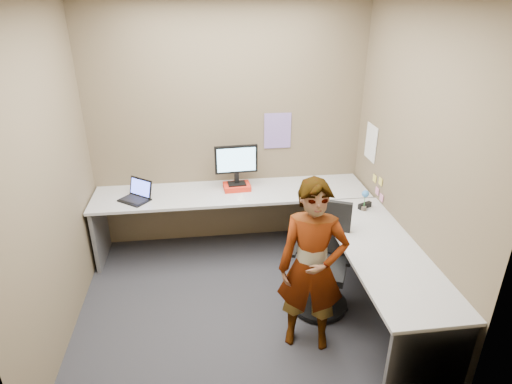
{
  "coord_description": "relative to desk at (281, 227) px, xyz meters",
  "views": [
    {
      "loc": [
        -0.28,
        -3.24,
        2.69
      ],
      "look_at": [
        0.17,
        0.25,
        1.05
      ],
      "focal_mm": 30.0,
      "sensor_mm": 36.0,
      "label": 1
    }
  ],
  "objects": [
    {
      "name": "ground",
      "position": [
        -0.44,
        -0.39,
        -0.59
      ],
      "size": [
        3.0,
        3.0,
        0.0
      ],
      "primitive_type": "plane",
      "color": "#26262B",
      "rests_on": "ground"
    },
    {
      "name": "wall_back",
      "position": [
        -0.44,
        0.91,
        0.76
      ],
      "size": [
        3.0,
        0.0,
        3.0
      ],
      "primitive_type": "plane",
      "rotation": [
        1.57,
        0.0,
        0.0
      ],
      "color": "brown",
      "rests_on": "ground"
    },
    {
      "name": "wall_right",
      "position": [
        1.06,
        -0.39,
        0.76
      ],
      "size": [
        0.0,
        2.7,
        2.7
      ],
      "primitive_type": "plane",
      "rotation": [
        1.57,
        0.0,
        -1.57
      ],
      "color": "brown",
      "rests_on": "ground"
    },
    {
      "name": "wall_left",
      "position": [
        -1.94,
        -0.39,
        0.76
      ],
      "size": [
        0.0,
        2.7,
        2.7
      ],
      "primitive_type": "plane",
      "rotation": [
        1.57,
        0.0,
        1.57
      ],
      "color": "brown",
      "rests_on": "ground"
    },
    {
      "name": "desk",
      "position": [
        0.0,
        0.0,
        0.0
      ],
      "size": [
        2.98,
        2.58,
        0.73
      ],
      "color": "#B4B4B4",
      "rests_on": "ground"
    },
    {
      "name": "paper_ream",
      "position": [
        -0.37,
        0.65,
        0.17
      ],
      "size": [
        0.3,
        0.23,
        0.06
      ],
      "primitive_type": "cube",
      "rotation": [
        0.0,
        0.0,
        0.06
      ],
      "color": "red",
      "rests_on": "desk"
    },
    {
      "name": "monitor",
      "position": [
        -0.37,
        0.67,
        0.46
      ],
      "size": [
        0.46,
        0.15,
        0.44
      ],
      "rotation": [
        0.0,
        0.0,
        0.06
      ],
      "color": "black",
      "rests_on": "paper_ream"
    },
    {
      "name": "laptop",
      "position": [
        -1.43,
        0.53,
        0.19
      ],
      "size": [
        0.38,
        0.37,
        0.21
      ],
      "rotation": [
        0.0,
        0.0,
        -0.67
      ],
      "color": "black",
      "rests_on": "desk"
    },
    {
      "name": "trackball_mouse",
      "position": [
        -1.38,
        0.67,
        0.17
      ],
      "size": [
        0.12,
        0.08,
        0.07
      ],
      "color": "#B7B7BC",
      "rests_on": "desk"
    },
    {
      "name": "origami",
      "position": [
        -0.35,
        0.41,
        0.17
      ],
      "size": [
        0.1,
        0.1,
        0.06
      ],
      "primitive_type": "cone",
      "color": "white",
      "rests_on": "desk"
    },
    {
      "name": "stapler",
      "position": [
        0.86,
        0.03,
        0.17
      ],
      "size": [
        0.15,
        0.1,
        0.05
      ],
      "primitive_type": "cube",
      "rotation": [
        0.0,
        0.0,
        0.41
      ],
      "color": "black",
      "rests_on": "desk"
    },
    {
      "name": "flower",
      "position": [
        0.83,
        -0.02,
        0.28
      ],
      "size": [
        0.07,
        0.07,
        0.22
      ],
      "color": "brown",
      "rests_on": "desk"
    },
    {
      "name": "calendar_purple",
      "position": [
        0.11,
        0.9,
        0.71
      ],
      "size": [
        0.3,
        0.01,
        0.4
      ],
      "primitive_type": "cube",
      "color": "#846BB7",
      "rests_on": "wall_back"
    },
    {
      "name": "calendar_white",
      "position": [
        1.05,
        0.51,
        0.66
      ],
      "size": [
        0.01,
        0.28,
        0.38
      ],
      "primitive_type": "cube",
      "color": "white",
      "rests_on": "wall_right"
    },
    {
      "name": "sticky_note_a",
      "position": [
        1.05,
        0.16,
        0.36
      ],
      "size": [
        0.01,
        0.07,
        0.07
      ],
      "primitive_type": "cube",
      "color": "#F2E059",
      "rests_on": "wall_right"
    },
    {
      "name": "sticky_note_b",
      "position": [
        1.05,
        0.21,
        0.23
      ],
      "size": [
        0.01,
        0.07,
        0.07
      ],
      "primitive_type": "cube",
      "color": "pink",
      "rests_on": "wall_right"
    },
    {
      "name": "sticky_note_c",
      "position": [
        1.05,
        0.09,
        0.21
      ],
      "size": [
        0.01,
        0.07,
        0.07
      ],
      "primitive_type": "cube",
      "color": "pink",
      "rests_on": "wall_right"
    },
    {
      "name": "sticky_note_d",
      "position": [
        1.05,
        0.31,
        0.33
      ],
      "size": [
        0.01,
        0.07,
        0.07
      ],
      "primitive_type": "cube",
      "color": "#F2E059",
      "rests_on": "wall_right"
    },
    {
      "name": "office_chair",
      "position": [
        0.31,
        -0.46,
        -0.18
      ],
      "size": [
        0.58,
        0.59,
        1.0
      ],
      "rotation": [
        0.0,
        0.0,
        -0.43
      ],
      "color": "black",
      "rests_on": "ground"
    },
    {
      "name": "person",
      "position": [
        0.08,
        -0.92,
        0.15
      ],
      "size": [
        0.61,
        0.48,
        1.48
      ],
      "primitive_type": "imported",
      "rotation": [
        0.0,
        0.0,
        -0.26
      ],
      "color": "#999399",
      "rests_on": "ground"
    }
  ]
}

